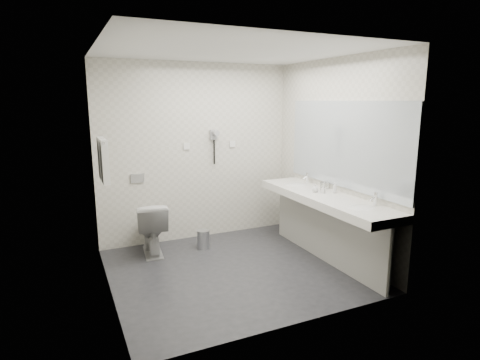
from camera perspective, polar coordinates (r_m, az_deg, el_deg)
name	(u,v)px	position (r m, az deg, el deg)	size (l,w,h in m)	color
floor	(234,270)	(4.82, -0.90, -12.82)	(2.80, 2.80, 0.00)	#242428
ceiling	(233,51)	(4.42, -1.00, 18.20)	(2.80, 2.80, 0.00)	silver
wall_back	(197,153)	(5.65, -6.28, 3.96)	(2.80, 2.80, 0.00)	beige
wall_front	(296,189)	(3.33, 8.13, -1.32)	(2.80, 2.80, 0.00)	beige
wall_left	(103,176)	(4.10, -19.14, 0.57)	(2.60, 2.60, 0.00)	beige
wall_right	(334,159)	(5.17, 13.42, 3.02)	(2.60, 2.60, 0.00)	beige
vanity_counter	(324,199)	(4.94, 12.08, -2.64)	(0.55, 2.20, 0.10)	silver
vanity_panel	(324,231)	(5.07, 12.11, -7.28)	(0.03, 2.15, 0.75)	gray
vanity_post_near	(389,261)	(4.36, 20.76, -10.92)	(0.06, 0.06, 0.75)	silver
vanity_post_far	(283,210)	(5.91, 6.31, -4.39)	(0.06, 0.06, 0.75)	silver
mirror	(344,145)	(4.98, 14.80, 4.97)	(0.02, 2.20, 1.05)	#B2BCC6
basin_near	(361,209)	(4.44, 17.11, -4.00)	(0.40, 0.31, 0.05)	silver
basin_far	(295,186)	(5.45, 8.02, -0.80)	(0.40, 0.31, 0.05)	silver
faucet_near	(376,199)	(4.55, 19.01, -2.59)	(0.04, 0.04, 0.15)	silver
faucet_far	(308,178)	(5.54, 9.75, 0.29)	(0.04, 0.04, 0.15)	silver
soap_bottle_a	(323,189)	(4.99, 11.96, -1.34)	(0.04, 0.04, 0.09)	white
soap_bottle_b	(315,188)	(5.02, 10.82, -1.15)	(0.08, 0.08, 0.10)	white
soap_bottle_c	(335,188)	(5.03, 13.56, -1.11)	(0.05, 0.05, 0.13)	white
glass_left	(322,186)	(5.15, 11.81, -0.88)	(0.06, 0.06, 0.10)	silver
glass_right	(327,185)	(5.25, 12.41, -0.70)	(0.05, 0.05, 0.10)	silver
toilet	(151,228)	(5.31, -12.70, -6.73)	(0.39, 0.69, 0.69)	silver
flush_plate	(137,178)	(5.48, -14.61, 0.24)	(0.18, 0.02, 0.12)	#B2B5BA
pedal_bin	(203,240)	(5.44, -5.35, -8.60)	(0.17, 0.17, 0.24)	#B2B5BA
bin_lid	(203,231)	(5.40, -5.37, -7.33)	(0.17, 0.17, 0.01)	#B2B5BA
towel_rail	(101,140)	(4.61, -19.47, 5.45)	(0.02, 0.02, 0.62)	silver
towel_near	(105,162)	(4.50, -18.99, 2.52)	(0.07, 0.24, 0.48)	silver
towel_far	(102,158)	(4.77, -19.34, 2.98)	(0.07, 0.24, 0.48)	silver
dryer_cradle	(214,135)	(5.68, -3.84, 6.57)	(0.10, 0.04, 0.14)	gray
dryer_barrel	(215,133)	(5.62, -3.58, 6.82)	(0.08, 0.08, 0.14)	gray
dryer_cord	(214,152)	(5.70, -3.75, 4.05)	(0.02, 0.02, 0.35)	black
switch_plate_a	(187,146)	(5.59, -7.73, 4.86)	(0.09, 0.02, 0.09)	silver
switch_plate_b	(232,144)	(5.83, -1.11, 5.23)	(0.09, 0.02, 0.09)	silver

